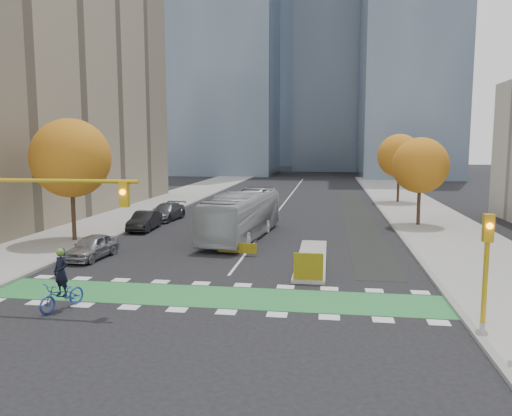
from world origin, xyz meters
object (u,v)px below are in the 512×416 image
(tree_west, at_px, (71,158))
(parked_car_a, at_px, (92,247))
(tree_east_far, at_px, (399,156))
(parked_car_c, at_px, (166,212))
(traffic_signal_west, at_px, (9,206))
(parked_car_b, at_px, (145,221))
(cyclist, at_px, (62,289))
(hazard_board, at_px, (308,267))
(traffic_signal_east, at_px, (487,252))
(tree_east_near, at_px, (420,165))
(bus, at_px, (242,215))

(tree_west, distance_m, parked_car_a, 7.51)
(tree_west, distance_m, tree_east_far, 35.73)
(parked_car_a, distance_m, parked_car_c, 14.68)
(traffic_signal_west, distance_m, parked_car_b, 17.96)
(tree_east_far, bearing_deg, parked_car_c, -143.70)
(traffic_signal_west, xyz_separation_m, parked_car_c, (-1.07, 22.72, -3.31))
(cyclist, bearing_deg, parked_car_b, 120.06)
(hazard_board, bearing_deg, traffic_signal_west, -158.45)
(tree_east_far, xyz_separation_m, traffic_signal_east, (-2.00, -38.51, -2.51))
(tree_west, xyz_separation_m, traffic_signal_west, (4.07, -12.51, -1.58))
(traffic_signal_west, height_order, parked_car_c, traffic_signal_west)
(traffic_signal_east, bearing_deg, parked_car_a, 157.08)
(parked_car_c, bearing_deg, tree_east_near, 4.87)
(hazard_board, xyz_separation_m, parked_car_a, (-12.52, 3.33, -0.11))
(traffic_signal_east, xyz_separation_m, parked_car_b, (-19.50, 17.62, -2.01))
(parked_car_b, xyz_separation_m, parked_car_c, (0.00, 5.10, 0.01))
(tree_west, bearing_deg, tree_east_near, 22.62)
(tree_west, height_order, parked_car_b, tree_west)
(tree_east_far, distance_m, cyclist, 43.18)
(traffic_signal_east, height_order, parked_car_a, traffic_signal_east)
(traffic_signal_east, relative_size, cyclist, 1.65)
(parked_car_a, bearing_deg, parked_car_b, 96.97)
(traffic_signal_east, bearing_deg, parked_car_c, 130.64)
(parked_car_b, bearing_deg, parked_car_a, -89.35)
(cyclist, distance_m, parked_car_a, 9.02)
(tree_east_far, height_order, bus, tree_east_far)
(parked_car_a, bearing_deg, hazard_board, -10.83)
(hazard_board, relative_size, traffic_signal_west, 0.16)
(tree_west, bearing_deg, hazard_board, -25.99)
(tree_east_far, relative_size, traffic_signal_west, 0.90)
(parked_car_c, bearing_deg, parked_car_b, -84.56)
(tree_west, xyz_separation_m, traffic_signal_east, (22.50, -12.51, -2.88))
(parked_car_a, bearing_deg, bus, 49.57)
(traffic_signal_west, bearing_deg, parked_car_b, 93.48)
(traffic_signal_west, xyz_separation_m, cyclist, (2.40, -0.47, -3.20))
(traffic_signal_west, distance_m, bus, 17.23)
(tree_east_far, xyz_separation_m, parked_car_b, (-21.50, -20.89, -4.52))
(tree_west, relative_size, traffic_signal_east, 2.01)
(tree_west, xyz_separation_m, parked_car_a, (3.48, -4.47, -4.93))
(traffic_signal_east, distance_m, cyclist, 16.15)
(traffic_signal_east, bearing_deg, tree_west, 150.93)
(hazard_board, bearing_deg, tree_east_far, 75.88)
(tree_east_near, height_order, parked_car_b, tree_east_near)
(tree_west, bearing_deg, traffic_signal_west, -71.98)
(tree_east_near, xyz_separation_m, traffic_signal_west, (-19.93, -22.51, -0.83))
(tree_west, relative_size, parked_car_b, 1.88)
(tree_west, relative_size, traffic_signal_west, 0.96)
(hazard_board, distance_m, traffic_signal_east, 8.26)
(tree_east_near, distance_m, bus, 15.13)
(traffic_signal_west, relative_size, traffic_signal_east, 2.08)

